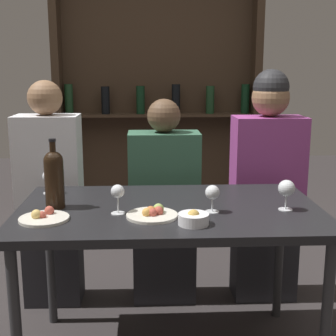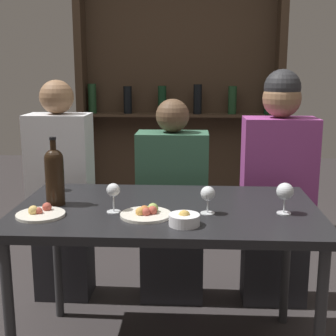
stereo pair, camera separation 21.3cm
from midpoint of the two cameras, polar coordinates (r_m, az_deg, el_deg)
The scene contains 13 objects.
dining_table at distance 2.07m, azimuth 2.78°, elevation -6.50°, with size 1.32×0.78×0.73m.
wine_rack_wall at distance 3.84m, azimuth 3.05°, elevation 10.25°, with size 1.64×0.21×2.37m.
wine_bottle at distance 2.09m, azimuth -10.88°, elevation -0.79°, with size 0.08×0.08×0.30m.
wine_glass_0 at distance 1.96m, azimuth 8.00°, elevation -3.28°, with size 0.06×0.06×0.12m.
wine_glass_1 at distance 2.02m, azimuth 17.03°, elevation -2.88°, with size 0.07×0.07×0.13m.
wine_glass_2 at distance 2.35m, azimuth -11.18°, elevation -0.85°, with size 0.06×0.06×0.12m.
wine_glass_3 at distance 1.96m, azimuth -3.61°, elevation -2.94°, with size 0.06×0.06×0.13m.
food_plate_0 at distance 1.92m, azimuth 0.54°, elevation -5.57°, with size 0.21×0.21×0.05m.
food_plate_1 at distance 1.97m, azimuth -12.35°, elevation -5.45°, with size 0.20×0.20×0.05m.
snack_bowl at distance 1.82m, azimuth 5.37°, elevation -6.29°, with size 0.12×0.12×0.06m.
seated_person_left at distance 2.72m, azimuth -10.68°, elevation -3.58°, with size 0.35×0.22×1.26m.
seated_person_center at distance 2.66m, azimuth 2.86°, elevation -5.01°, with size 0.39×0.22×1.16m.
seated_person_right at distance 2.69m, azimuth 15.38°, elevation -2.93°, with size 0.39×0.22×1.32m.
Camera 2 is at (0.11, -1.96, 1.32)m, focal length 50.00 mm.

